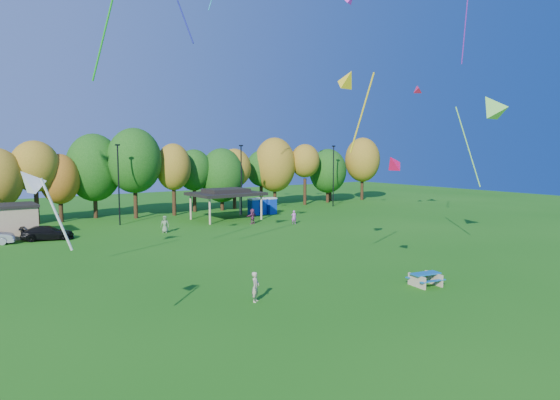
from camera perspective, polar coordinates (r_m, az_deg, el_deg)
ground at (r=23.81m, az=8.86°, el=-15.14°), size 160.00×160.00×0.00m
tree_line at (r=63.10m, az=-22.14°, el=3.02°), size 93.57×10.55×11.15m
lamp_posts at (r=58.65m, az=-17.97°, el=2.00°), size 64.50×0.25×9.09m
utility_building at (r=54.55m, az=-29.31°, el=-2.17°), size 6.30×4.30×3.25m
pavilion at (r=60.80m, az=-6.21°, el=0.79°), size 8.20×6.20×3.77m
porta_potties at (r=65.38m, az=-2.08°, el=-0.71°), size 3.75×1.63×2.18m
picnic_table at (r=32.77m, az=16.28°, el=-8.59°), size 2.13×1.87×0.82m
kite_flyer at (r=28.23m, az=-2.83°, el=-9.89°), size 0.74×0.71×1.70m
car_d at (r=51.87m, az=-25.04°, el=-3.42°), size 4.96×3.04×1.34m
far_person_0 at (r=52.41m, az=-13.03°, el=-2.72°), size 1.01×0.93×1.74m
far_person_2 at (r=56.95m, az=1.59°, el=-1.99°), size 0.68×0.58×1.57m
far_person_4 at (r=57.17m, az=-3.18°, el=-1.87°), size 1.71×1.05×1.76m
kite_3 at (r=32.35m, az=7.76°, el=13.47°), size 1.41×3.28×5.43m
kite_10 at (r=59.97m, az=15.44°, el=12.19°), size 1.80×1.85×1.48m
kite_11 at (r=42.96m, az=22.98°, el=9.86°), size 2.31×4.79×7.79m
kite_12 at (r=20.52m, az=-26.71°, el=1.90°), size 2.17×1.18×3.41m
kite_15 at (r=31.53m, az=12.82°, el=4.22°), size 1.44×1.11×1.36m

